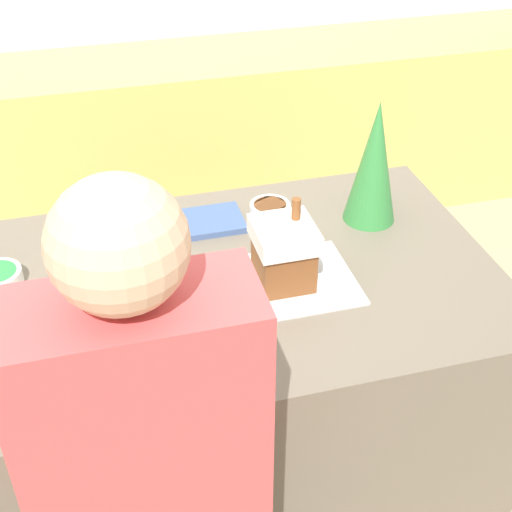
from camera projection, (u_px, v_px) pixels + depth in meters
ground_plane at (240, 484)px, 2.50m from camera, size 12.00×12.00×0.00m
back_cabinet_block at (154, 145)px, 3.66m from camera, size 6.00×0.60×0.89m
kitchen_island at (238, 393)px, 2.24m from camera, size 1.47×0.94×0.91m
baking_tray at (283, 282)px, 1.95m from camera, size 0.39×0.30×0.01m
gingerbread_house at (284, 252)px, 1.89m from camera, size 0.16×0.17×0.24m
decorative_tree at (374, 163)px, 2.11m from camera, size 0.16×0.16×0.39m
candy_bowl_beside_tree at (144, 207)px, 2.22m from camera, size 0.12×0.12×0.05m
candy_bowl_near_tray_left at (150, 251)px, 2.03m from camera, size 0.13×0.13×0.04m
candy_bowl_behind_tray at (88, 245)px, 2.05m from camera, size 0.09×0.09×0.05m
candy_bowl_far_left at (65, 293)px, 1.87m from camera, size 0.11×0.11×0.05m
candy_bowl_near_tray_right at (270, 209)px, 2.22m from camera, size 0.13×0.13×0.04m
cookbook at (208, 222)px, 2.18m from camera, size 0.21×0.16×0.02m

